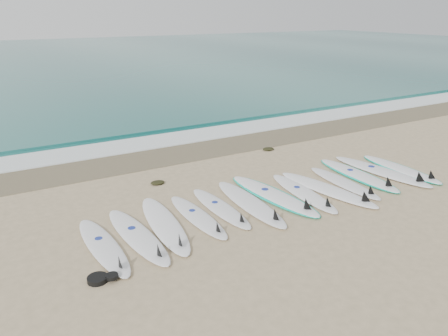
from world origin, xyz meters
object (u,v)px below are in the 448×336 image
surfboard_0 (104,247)px  leash_coil (101,278)px  surfboard_6 (274,195)px  surfboard_12 (401,169)px

surfboard_0 → leash_coil: 0.97m
surfboard_6 → surfboard_12: bearing=-9.6°
surfboard_0 → leash_coil: surfboard_0 is taller
surfboard_0 → surfboard_12: size_ratio=0.96×
surfboard_6 → surfboard_12: (3.91, -0.26, -0.01)m
surfboard_0 → leash_coil: bearing=-111.1°
surfboard_0 → surfboard_12: surfboard_12 is taller
surfboard_12 → leash_coil: size_ratio=5.48×
surfboard_0 → surfboard_6: surfboard_6 is taller
surfboard_6 → surfboard_12: surfboard_6 is taller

